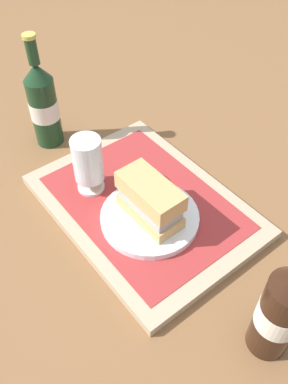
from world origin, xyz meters
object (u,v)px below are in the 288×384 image
(sandwich, at_px, (149,199))
(beer_glass, at_px, (88,163))
(plate, at_px, (150,217))
(beer_bottle, at_px, (43,104))
(second_bottle, at_px, (282,310))

(sandwich, relative_size, beer_glass, 1.07)
(plate, height_order, beer_bottle, beer_bottle)
(beer_glass, height_order, beer_bottle, beer_bottle)
(beer_glass, distance_m, beer_bottle, 0.21)
(beer_glass, xyz_separation_m, beer_bottle, (0.21, -0.02, 0.02))
(plate, xyz_separation_m, sandwich, (0.00, 0.00, 0.05))
(sandwich, bearing_deg, beer_bottle, 2.65)
(beer_glass, bearing_deg, sandwich, -163.52)
(plate, distance_m, sandwich, 0.05)
(beer_glass, xyz_separation_m, second_bottle, (-0.44, -0.04, 0.02))
(plate, relative_size, beer_glass, 1.52)
(sandwich, xyz_separation_m, second_bottle, (-0.30, 0.00, 0.03))
(beer_bottle, xyz_separation_m, second_bottle, (-0.65, -0.02, 0.00))
(beer_glass, bearing_deg, second_bottle, -174.62)
(plate, bearing_deg, sandwich, 0.93)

